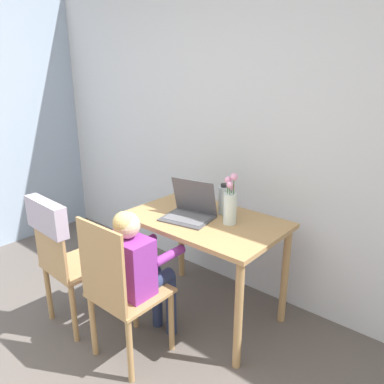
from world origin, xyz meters
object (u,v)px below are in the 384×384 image
at_px(person_seated, 137,265).
at_px(flower_vase, 230,204).
at_px(chair_spare, 60,244).
at_px(water_bottle, 224,200).
at_px(laptop, 190,209).
at_px(chair_occupied, 121,291).

relative_size(person_seated, flower_vase, 2.79).
distance_m(chair_spare, water_bottle, 1.12).
bearing_deg(flower_vase, laptop, -161.71).
bearing_deg(person_seated, flower_vase, -114.87).
height_order(chair_occupied, flower_vase, flower_vase).
relative_size(flower_vase, water_bottle, 1.58).
bearing_deg(person_seated, laptop, -90.18).
xyz_separation_m(chair_spare, person_seated, (0.53, 0.18, -0.03)).
xyz_separation_m(person_seated, flower_vase, (0.26, 0.58, 0.29)).
xyz_separation_m(chair_occupied, chair_spare, (-0.53, -0.05, 0.15)).
distance_m(person_seated, water_bottle, 0.75).
bearing_deg(flower_vase, chair_occupied, -110.07).
bearing_deg(person_seated, water_bottle, -100.96).
bearing_deg(flower_vase, chair_spare, -136.02).
bearing_deg(person_seated, chair_spare, 18.66).
bearing_deg(chair_spare, flower_vase, -133.10).
height_order(chair_occupied, chair_spare, chair_spare).
bearing_deg(laptop, water_bottle, 46.59).
xyz_separation_m(chair_spare, laptop, (0.53, 0.68, 0.18)).
height_order(chair_occupied, person_seated, person_seated).
xyz_separation_m(chair_occupied, water_bottle, (0.13, 0.83, 0.37)).
xyz_separation_m(chair_occupied, person_seated, (-0.00, 0.13, 0.12)).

